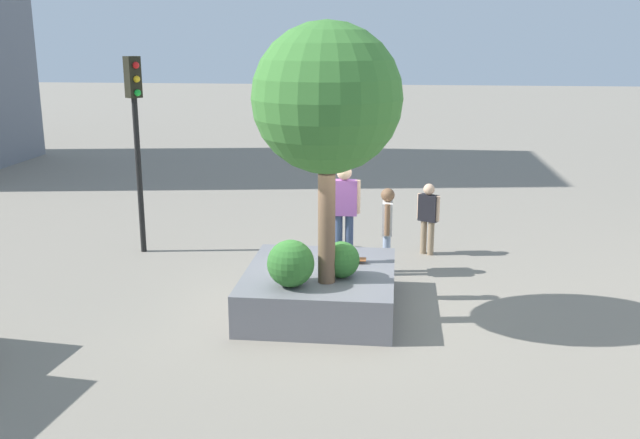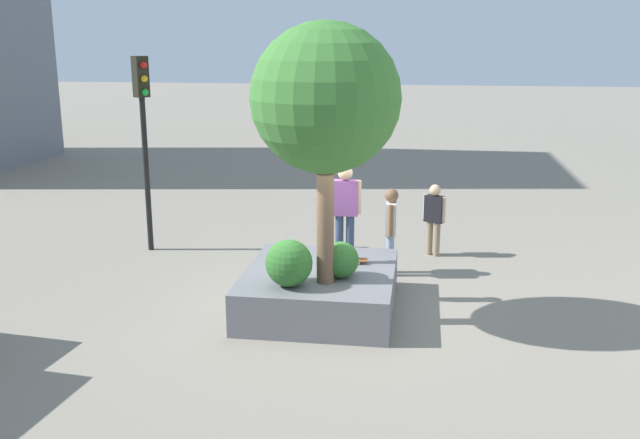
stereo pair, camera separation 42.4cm
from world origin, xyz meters
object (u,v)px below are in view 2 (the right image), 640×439
at_px(skateboarder, 345,205).
at_px(traffic_light_corner, 143,120).
at_px(bystander_watching, 434,215).
at_px(pedestrian_crossing, 391,225).
at_px(planter_ledge, 320,290).
at_px(skateboard, 344,259).
at_px(plaza_tree, 326,100).

bearing_deg(skateboarder, traffic_light_corner, 61.60).
distance_m(bystander_watching, pedestrian_crossing, 1.65).
relative_size(traffic_light_corner, pedestrian_crossing, 2.42).
relative_size(skateboarder, traffic_light_corner, 0.40).
bearing_deg(planter_ledge, pedestrian_crossing, -28.31).
bearing_deg(pedestrian_crossing, skateboard, 154.84).
bearing_deg(skateboarder, pedestrian_crossing, -25.16).
bearing_deg(skateboard, traffic_light_corner, 61.60).
xyz_separation_m(planter_ledge, bystander_watching, (3.46, -1.97, 0.55)).
bearing_deg(planter_ledge, skateboard, -37.36).
bearing_deg(bystander_watching, traffic_light_corner, 94.51).
height_order(bystander_watching, pedestrian_crossing, pedestrian_crossing).
height_order(plaza_tree, pedestrian_crossing, plaza_tree).
xyz_separation_m(skateboarder, pedestrian_crossing, (1.57, -0.74, -0.74)).
height_order(skateboard, traffic_light_corner, traffic_light_corner).
bearing_deg(traffic_light_corner, pedestrian_crossing, -99.73).
bearing_deg(skateboard, plaza_tree, 169.40).
bearing_deg(skateboarder, planter_ledge, 142.64).
bearing_deg(plaza_tree, planter_ledge, 16.42).
height_order(skateboard, skateboarder, skateboarder).
bearing_deg(skateboarder, skateboard, -14.04).
xyz_separation_m(traffic_light_corner, bystander_watching, (0.49, -6.20, -1.98)).
bearing_deg(plaza_tree, skateboarder, -10.60).
bearing_deg(traffic_light_corner, skateboard, -118.40).
distance_m(skateboard, pedestrian_crossing, 1.75).
bearing_deg(traffic_light_corner, plaza_tree, -128.87).
height_order(skateboarder, pedestrian_crossing, skateboarder).
distance_m(skateboarder, pedestrian_crossing, 1.89).
xyz_separation_m(plaza_tree, skateboard, (1.06, -0.20, -2.90)).
height_order(plaza_tree, skateboard, plaza_tree).
bearing_deg(traffic_light_corner, bystander_watching, -85.49).
height_order(traffic_light_corner, pedestrian_crossing, traffic_light_corner).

